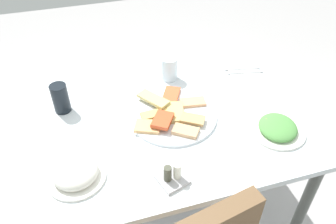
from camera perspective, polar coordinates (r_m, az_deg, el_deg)
name	(u,v)px	position (r m, az deg, el deg)	size (l,w,h in m)	color
ground_plane	(165,219)	(1.89, -0.44, -17.64)	(6.00, 6.00, 0.00)	#A8A5A5
dining_table	(165,133)	(1.39, -0.56, -3.56)	(1.11, 0.82, 0.72)	silver
pide_platter	(172,115)	(1.34, 0.65, -0.43)	(0.35, 0.35, 0.05)	white
salad_plate_greens	(277,128)	(1.34, 17.99, -2.60)	(0.21, 0.21, 0.04)	white
salad_plate_rice	(75,173)	(1.15, -15.39, -9.87)	(0.21, 0.21, 0.06)	white
soda_can	(60,98)	(1.40, -17.70, 2.23)	(0.07, 0.07, 0.12)	black
drinking_glass	(169,69)	(1.53, 0.20, 7.35)	(0.07, 0.07, 0.11)	silver
paper_napkin	(243,71)	(1.64, 12.63, 6.78)	(0.15, 0.15, 0.00)	white
fork	(242,68)	(1.66, 12.37, 7.23)	(0.17, 0.02, 0.01)	silver
spoon	(245,72)	(1.63, 12.93, 6.56)	(0.17, 0.01, 0.01)	silver
condiment_caddy	(172,176)	(1.11, 0.75, -10.77)	(0.11, 0.11, 0.07)	#B2B2B7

